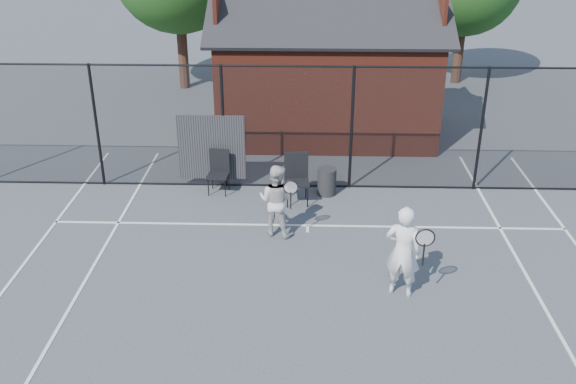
{
  "coord_description": "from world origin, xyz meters",
  "views": [
    {
      "loc": [
        -0.05,
        -9.16,
        6.56
      ],
      "look_at": [
        -0.4,
        2.36,
        1.1
      ],
      "focal_mm": 40.0,
      "sensor_mm": 36.0,
      "label": 1
    }
  ],
  "objects_px": {
    "player_front": "(403,251)",
    "chair_left": "(218,173)",
    "chair_right": "(297,180)",
    "waste_bin": "(327,182)",
    "clubhouse": "(326,78)",
    "player_back": "(276,200)"
  },
  "relations": [
    {
      "from": "player_front",
      "to": "chair_left",
      "type": "height_order",
      "value": "player_front"
    },
    {
      "from": "clubhouse",
      "to": "player_front",
      "type": "height_order",
      "value": "clubhouse"
    },
    {
      "from": "chair_right",
      "to": "waste_bin",
      "type": "xyz_separation_m",
      "value": [
        0.7,
        0.5,
        -0.25
      ]
    },
    {
      "from": "chair_left",
      "to": "player_back",
      "type": "bearing_deg",
      "value": -47.69
    },
    {
      "from": "clubhouse",
      "to": "player_back",
      "type": "bearing_deg",
      "value": -100.31
    },
    {
      "from": "player_back",
      "to": "waste_bin",
      "type": "bearing_deg",
      "value": 60.73
    },
    {
      "from": "player_back",
      "to": "chair_right",
      "type": "distance_m",
      "value": 1.53
    },
    {
      "from": "player_front",
      "to": "chair_right",
      "type": "bearing_deg",
      "value": 117.95
    },
    {
      "from": "clubhouse",
      "to": "player_front",
      "type": "distance_m",
      "value": 8.6
    },
    {
      "from": "chair_left",
      "to": "waste_bin",
      "type": "distance_m",
      "value": 2.57
    },
    {
      "from": "clubhouse",
      "to": "player_front",
      "type": "bearing_deg",
      "value": -82.27
    },
    {
      "from": "chair_right",
      "to": "waste_bin",
      "type": "bearing_deg",
      "value": 30.52
    },
    {
      "from": "clubhouse",
      "to": "chair_right",
      "type": "xyz_separation_m",
      "value": [
        -0.75,
        -4.9,
        -1.04
      ]
    },
    {
      "from": "player_front",
      "to": "chair_right",
      "type": "xyz_separation_m",
      "value": [
        -1.91,
        3.59,
        -0.29
      ]
    },
    {
      "from": "player_back",
      "to": "chair_left",
      "type": "relative_size",
      "value": 1.53
    },
    {
      "from": "clubhouse",
      "to": "waste_bin",
      "type": "bearing_deg",
      "value": -90.74
    },
    {
      "from": "chair_right",
      "to": "chair_left",
      "type": "bearing_deg",
      "value": 159.89
    },
    {
      "from": "player_front",
      "to": "chair_left",
      "type": "relative_size",
      "value": 1.71
    },
    {
      "from": "chair_right",
      "to": "waste_bin",
      "type": "height_order",
      "value": "chair_right"
    },
    {
      "from": "player_front",
      "to": "chair_left",
      "type": "xyz_separation_m",
      "value": [
        -3.77,
        4.09,
        -0.36
      ]
    },
    {
      "from": "player_back",
      "to": "chair_left",
      "type": "distance_m",
      "value": 2.46
    },
    {
      "from": "clubhouse",
      "to": "chair_right",
      "type": "relative_size",
      "value": 5.69
    }
  ]
}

